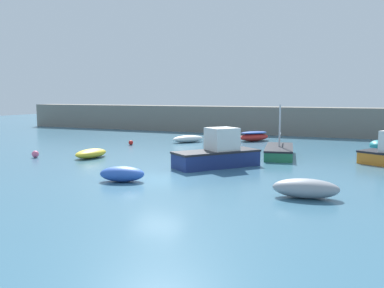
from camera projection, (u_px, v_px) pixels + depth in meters
The scene contains 12 objects.
ground_plane at pixel (158, 181), 21.48m from camera, with size 120.00×120.00×0.20m, color #38667F.
harbor_breakwater at pixel (279, 121), 45.72m from camera, with size 64.82×3.07×2.93m, color slate.
sailboat_twin_hulled at pixel (279, 151), 29.26m from camera, with size 2.81×5.59×3.58m.
fishing_dinghy_green at pixel (122, 174), 20.91m from camera, with size 2.43×1.74×0.75m.
rowboat_blue_near at pixel (306, 188), 17.57m from camera, with size 2.84×1.54×0.81m.
rowboat_with_red_cover at pixel (254, 136), 39.19m from camera, with size 2.93×3.21×0.89m.
rowboat_white_midwater at pixel (91, 153), 28.79m from camera, with size 1.54×2.74×0.60m.
motorboat_grey_hull at pixel (218, 153), 25.16m from camera, with size 4.60×5.26×2.30m.
open_tender_yellow at pixel (188, 139), 38.11m from camera, with size 2.70×3.13×0.63m.
dinghy_near_pier at pixel (378, 145), 32.69m from camera, with size 1.38×2.01×0.76m.
mooring_buoy_red at pixel (131, 143), 36.14m from camera, with size 0.39×0.39×0.39m, color red.
mooring_buoy_pink at pixel (35, 154), 28.89m from camera, with size 0.47×0.47×0.47m, color #EA668C.
Camera 1 is at (10.16, -18.60, 4.24)m, focal length 40.00 mm.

